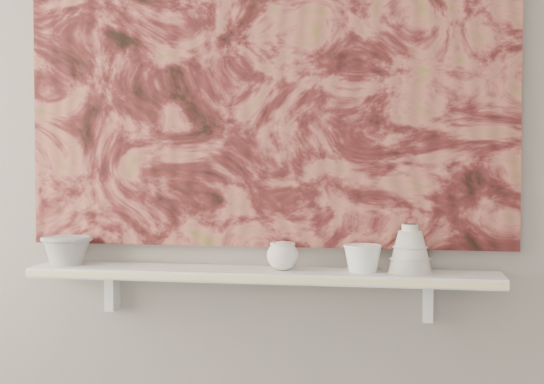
% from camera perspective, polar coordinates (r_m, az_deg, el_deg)
% --- Properties ---
extents(wall_back, '(3.60, 0.00, 3.60)m').
position_cam_1_polar(wall_back, '(2.33, -0.46, 4.75)').
color(wall_back, gray).
rests_on(wall_back, floor).
extents(shelf, '(1.40, 0.18, 0.03)m').
position_cam_1_polar(shelf, '(2.26, -0.90, -6.23)').
color(shelf, white).
rests_on(shelf, wall_back).
extents(shelf_stripe, '(1.40, 0.01, 0.02)m').
position_cam_1_polar(shelf_stripe, '(2.17, -1.37, -6.58)').
color(shelf_stripe, '#FAF1A7').
rests_on(shelf_stripe, shelf).
extents(bracket_left, '(0.03, 0.06, 0.12)m').
position_cam_1_polar(bracket_left, '(2.47, -11.94, -7.33)').
color(bracket_left, white).
rests_on(bracket_left, wall_back).
extents(bracket_right, '(0.03, 0.06, 0.12)m').
position_cam_1_polar(bracket_right, '(2.29, 11.65, -8.04)').
color(bracket_right, white).
rests_on(bracket_right, wall_back).
extents(painting, '(1.50, 0.02, 1.10)m').
position_cam_1_polar(painting, '(2.33, -0.53, 9.44)').
color(painting, '#5C1F20').
rests_on(painting, wall_back).
extents(house_motif, '(0.09, 0.00, 0.08)m').
position_cam_1_polar(house_motif, '(2.26, 10.70, 1.81)').
color(house_motif, black).
rests_on(house_motif, painting).
extents(bowl_grey, '(0.19, 0.19, 0.09)m').
position_cam_1_polar(bowl_grey, '(2.44, -15.19, -4.24)').
color(bowl_grey, '#9E9E9B').
rests_on(bowl_grey, shelf).
extents(cup_cream, '(0.12, 0.12, 0.09)m').
position_cam_1_polar(cup_cream, '(2.24, 0.80, -4.81)').
color(cup_cream, silver).
rests_on(cup_cream, shelf).
extents(bell_vessel, '(0.14, 0.14, 0.14)m').
position_cam_1_polar(bell_vessel, '(2.21, 10.35, -4.22)').
color(bell_vessel, beige).
rests_on(bell_vessel, shelf).
extents(bowl_white, '(0.14, 0.14, 0.08)m').
position_cam_1_polar(bowl_white, '(2.21, 6.84, -4.97)').
color(bowl_white, white).
rests_on(bowl_white, shelf).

